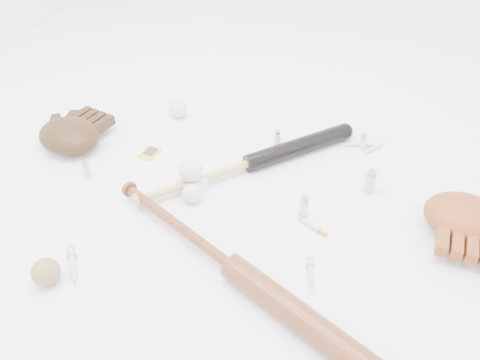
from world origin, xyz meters
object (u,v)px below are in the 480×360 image
(bat_wood, at_px, (233,267))
(bat_dark, at_px, (249,163))
(pedestal, at_px, (192,184))
(glove_dark, at_px, (69,135))

(bat_wood, bearing_deg, bat_dark, 126.80)
(bat_dark, relative_size, pedestal, 11.54)
(bat_dark, relative_size, bat_wood, 0.87)
(bat_wood, xyz_separation_m, pedestal, (-0.24, 0.31, -0.02))
(bat_wood, bearing_deg, pedestal, 154.50)
(bat_dark, distance_m, bat_wood, 0.47)
(glove_dark, distance_m, pedestal, 0.54)
(glove_dark, bearing_deg, bat_wood, -14.34)
(bat_dark, distance_m, glove_dark, 0.69)
(bat_wood, relative_size, pedestal, 13.21)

